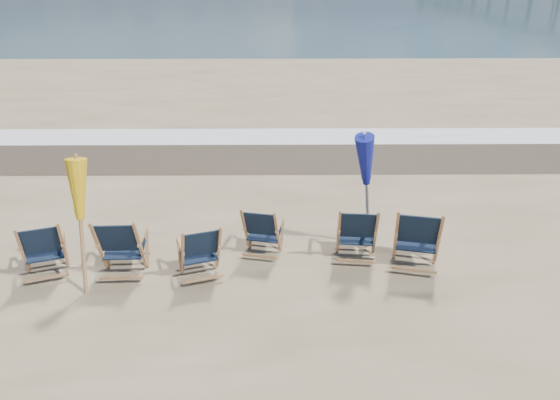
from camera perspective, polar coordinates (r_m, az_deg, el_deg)
The scene contains 10 objects.
surf_foam at distance 14.69m, azimuth -0.22°, elevation 6.68°, with size 200.00×1.40×0.01m, color silver.
wet_sand_strip at distance 13.27m, azimuth -0.18°, elevation 4.70°, with size 200.00×2.60×0.00m, color #42362A.
beach_chair_0 at distance 8.74m, azimuth -21.72°, elevation -4.59°, with size 0.64×0.72×1.00m, color black, non-canonical shape.
beach_chair_1 at distance 8.30m, azimuth -14.40°, elevation -4.84°, with size 0.69×0.77×1.07m, color black, non-canonical shape.
beach_chair_2 at distance 8.15m, azimuth -6.39°, elevation -5.19°, with size 0.61×0.69×0.96m, color black, non-canonical shape.
beach_chair_3 at distance 8.57m, azimuth -0.30°, elevation -3.55°, with size 0.60×0.67×0.93m, color black, non-canonical shape.
beach_chair_4 at distance 8.56m, azimuth 9.96°, elevation -3.66°, with size 0.65×0.73×1.01m, color black, non-canonical shape.
beach_chair_5 at distance 8.48m, azimuth 16.23°, elevation -4.24°, with size 0.71×0.80×1.12m, color black, non-canonical shape.
umbrella_yellow at distance 7.93m, azimuth -20.58°, elevation 0.15°, with size 0.30×0.30×1.95m.
umbrella_blue at distance 8.51m, azimuth 9.37°, elevation 4.17°, with size 0.30×0.30×2.11m.
Camera 1 is at (-0.07, -5.69, 4.49)m, focal length 35.00 mm.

